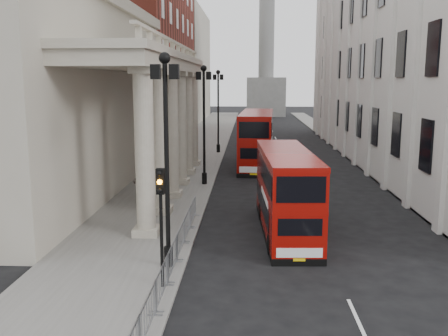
# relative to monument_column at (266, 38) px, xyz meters

# --- Properties ---
(ground) EXTENTS (260.00, 260.00, 0.00)m
(ground) POSITION_rel_monument_column_xyz_m (-6.00, -92.00, -15.98)
(ground) COLOR black
(ground) RESTS_ON ground
(sidewalk_west) EXTENTS (6.00, 140.00, 0.12)m
(sidewalk_west) POSITION_rel_monument_column_xyz_m (-9.00, -62.00, -15.92)
(sidewalk_west) COLOR slate
(sidewalk_west) RESTS_ON ground
(sidewalk_east) EXTENTS (3.00, 140.00, 0.12)m
(sidewalk_east) POSITION_rel_monument_column_xyz_m (7.50, -62.00, -15.92)
(sidewalk_east) COLOR slate
(sidewalk_east) RESTS_ON ground
(kerb) EXTENTS (0.20, 140.00, 0.14)m
(kerb) POSITION_rel_monument_column_xyz_m (-6.05, -62.00, -15.91)
(kerb) COLOR slate
(kerb) RESTS_ON ground
(portico_building) EXTENTS (9.00, 28.00, 12.00)m
(portico_building) POSITION_rel_monument_column_xyz_m (-16.50, -74.00, -9.98)
(portico_building) COLOR #9F9785
(portico_building) RESTS_ON ground
(brick_building) EXTENTS (9.00, 32.00, 22.00)m
(brick_building) POSITION_rel_monument_column_xyz_m (-16.50, -44.00, -4.98)
(brick_building) COLOR maroon
(brick_building) RESTS_ON ground
(west_building_far) EXTENTS (9.00, 30.00, 20.00)m
(west_building_far) POSITION_rel_monument_column_xyz_m (-16.50, -12.00, -5.98)
(west_building_far) COLOR #9F9785
(west_building_far) RESTS_ON ground
(east_building) EXTENTS (8.00, 55.00, 25.00)m
(east_building) POSITION_rel_monument_column_xyz_m (10.00, -60.00, -3.48)
(east_building) COLOR beige
(east_building) RESTS_ON ground
(monument_column) EXTENTS (8.00, 8.00, 54.20)m
(monument_column) POSITION_rel_monument_column_xyz_m (0.00, 0.00, 0.00)
(monument_column) COLOR #60605E
(monument_column) RESTS_ON ground
(lamp_post_south) EXTENTS (1.05, 0.44, 8.32)m
(lamp_post_south) POSITION_rel_monument_column_xyz_m (-6.60, -88.00, -11.07)
(lamp_post_south) COLOR black
(lamp_post_south) RESTS_ON sidewalk_west
(lamp_post_mid) EXTENTS (1.05, 0.44, 8.32)m
(lamp_post_mid) POSITION_rel_monument_column_xyz_m (-6.60, -72.00, -11.07)
(lamp_post_mid) COLOR black
(lamp_post_mid) RESTS_ON sidewalk_west
(lamp_post_north) EXTENTS (1.05, 0.44, 8.32)m
(lamp_post_north) POSITION_rel_monument_column_xyz_m (-6.60, -56.00, -11.07)
(lamp_post_north) COLOR black
(lamp_post_north) RESTS_ON sidewalk_west
(traffic_light) EXTENTS (0.28, 0.33, 4.30)m
(traffic_light) POSITION_rel_monument_column_xyz_m (-6.50, -90.02, -12.88)
(traffic_light) COLOR black
(traffic_light) RESTS_ON sidewalk_west
(crowd_barriers) EXTENTS (0.50, 18.75, 1.10)m
(crowd_barriers) POSITION_rel_monument_column_xyz_m (-6.35, -89.78, -15.31)
(crowd_barriers) COLOR gray
(crowd_barriers) RESTS_ON sidewalk_west
(bus_near) EXTENTS (2.72, 9.46, 4.04)m
(bus_near) POSITION_rel_monument_column_xyz_m (-1.62, -82.83, -13.87)
(bus_near) COLOR #880B06
(bus_near) RESTS_ON ground
(bus_far) EXTENTS (3.22, 11.07, 4.73)m
(bus_far) POSITION_rel_monument_column_xyz_m (-2.79, -63.76, -13.51)
(bus_far) COLOR #890B06
(bus_far) RESTS_ON ground
(pedestrian_a) EXTENTS (0.73, 0.65, 1.68)m
(pedestrian_a) POSITION_rel_monument_column_xyz_m (-10.00, -77.37, -15.02)
(pedestrian_a) COLOR black
(pedestrian_a) RESTS_ON sidewalk_west
(pedestrian_b) EXTENTS (0.97, 0.83, 1.71)m
(pedestrian_b) POSITION_rel_monument_column_xyz_m (-10.33, -76.29, -15.01)
(pedestrian_b) COLOR black
(pedestrian_b) RESTS_ON sidewalk_west
(pedestrian_c) EXTENTS (0.92, 0.65, 1.78)m
(pedestrian_c) POSITION_rel_monument_column_xyz_m (-9.92, -71.23, -14.97)
(pedestrian_c) COLOR black
(pedestrian_c) RESTS_ON sidewalk_west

